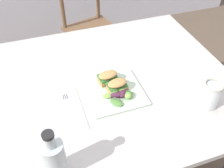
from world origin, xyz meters
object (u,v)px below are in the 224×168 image
Objects in this scene: mason_jar_iced_tea at (210,95)px; chair_wooden_far at (90,28)px; bottle_cold_brew at (55,160)px; plate_lunch at (115,92)px; dining_table at (117,97)px; sandwich_half_front at (117,85)px; fork_on_napkin at (68,106)px; sandwich_half_back at (108,77)px.

chair_wooden_far is at bearing 98.92° from mason_jar_iced_tea.
plate_lunch is at bearing 43.85° from bottle_cold_brew.
plate_lunch reaches higher than dining_table.
bottle_cold_brew is (-0.33, -0.31, 0.04)m from sandwich_half_front.
fork_on_napkin is (-0.26, -0.10, 0.13)m from dining_table.
bottle_cold_brew reaches higher than dining_table.
bottle_cold_brew reaches higher than chair_wooden_far.
mason_jar_iced_tea is (0.67, 0.10, -0.02)m from bottle_cold_brew.
dining_table is 6.05× the size of fork_on_napkin.
bottle_cold_brew is (-0.30, -0.37, 0.04)m from sandwich_half_back.
chair_wooden_far is (0.12, 0.99, -0.17)m from dining_table.
sandwich_half_front is 0.52× the size of fork_on_napkin.
sandwich_half_front is 1.00× the size of sandwich_half_back.
chair_wooden_far is at bearing 82.31° from sandwich_half_front.
bottle_cold_brew reaches higher than fork_on_napkin.
mason_jar_iced_tea reaches higher than dining_table.
bottle_cold_brew is (-0.35, -0.38, 0.20)m from dining_table.
chair_wooden_far reaches higher than sandwich_half_front.
fork_on_napkin is 1.48× the size of mason_jar_iced_tea.
sandwich_half_front is 0.77× the size of mason_jar_iced_tea.
sandwich_half_front is at bearing 5.78° from fork_on_napkin.
mason_jar_iced_tea reaches higher than plate_lunch.
dining_table is at bearing 70.10° from sandwich_half_front.
sandwich_half_front is 0.45m from bottle_cold_brew.
chair_wooden_far is 9.02× the size of sandwich_half_front.
bottle_cold_brew is at bearing -108.87° from chair_wooden_far.
chair_wooden_far is 1.13m from sandwich_half_front.
sandwich_half_back is 0.77× the size of mason_jar_iced_tea.
sandwich_half_front is at bearing 43.18° from bottle_cold_brew.
bottle_cold_brew reaches higher than mason_jar_iced_tea.
fork_on_napkin is 0.85× the size of bottle_cold_brew.
dining_table is at bearing 11.08° from sandwich_half_back.
plate_lunch is 0.22m from fork_on_napkin.
bottle_cold_brew reaches higher than sandwich_half_front.
fork_on_napkin is (-0.21, -0.09, -0.03)m from sandwich_half_back.
mason_jar_iced_tea is (0.58, -0.18, 0.05)m from fork_on_napkin.
mason_jar_iced_tea is (0.32, -0.28, 0.18)m from dining_table.
bottle_cold_brew is at bearing -136.82° from sandwich_half_front.
sandwich_half_front and sandwich_half_back have the same top height.
sandwich_half_front reaches higher than plate_lunch.
plate_lunch reaches higher than fork_on_napkin.
dining_table is at bearing 47.21° from bottle_cold_brew.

